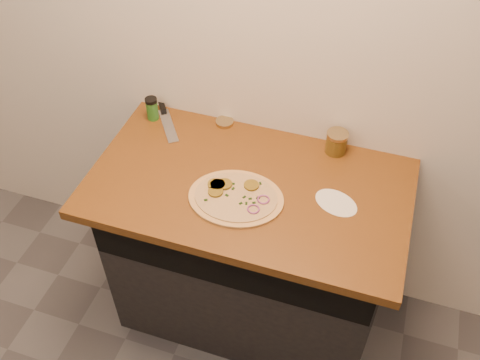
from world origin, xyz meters
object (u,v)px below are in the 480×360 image
(pizza, at_px, (235,197))
(spice_shaker, at_px, (152,109))
(salsa_jar, at_px, (336,142))
(chefs_knife, at_px, (164,114))

(pizza, xyz_separation_m, spice_shaker, (-0.48, 0.33, 0.04))
(spice_shaker, bearing_deg, salsa_jar, 2.53)
(chefs_knife, xyz_separation_m, salsa_jar, (0.74, -0.00, 0.04))
(pizza, bearing_deg, salsa_jar, 51.27)
(chefs_knife, distance_m, salsa_jar, 0.74)
(pizza, distance_m, salsa_jar, 0.47)
(pizza, xyz_separation_m, chefs_knife, (-0.44, 0.37, -0.00))
(pizza, relative_size, spice_shaker, 3.68)
(chefs_knife, distance_m, spice_shaker, 0.07)
(spice_shaker, bearing_deg, pizza, -34.76)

